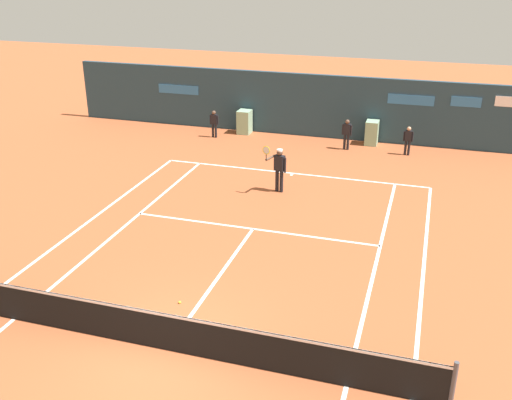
% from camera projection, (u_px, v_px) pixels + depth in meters
% --- Properties ---
extents(ground_plane, '(80.00, 80.00, 0.01)m').
position_uv_depth(ground_plane, '(177.00, 335.00, 13.39)').
color(ground_plane, '#A8512D').
extents(tennis_net, '(12.10, 0.10, 1.07)m').
position_uv_depth(tennis_net, '(165.00, 330.00, 12.69)').
color(tennis_net, '#4C4C51').
rests_on(tennis_net, ground_plane).
extents(sponsor_back_wall, '(25.00, 1.02, 2.94)m').
position_uv_depth(sponsor_back_wall, '(320.00, 107.00, 27.26)').
color(sponsor_back_wall, '#233D4C').
rests_on(sponsor_back_wall, ground_plane).
extents(player_on_baseline, '(0.78, 0.67, 1.85)m').
position_uv_depth(player_on_baseline, '(279.00, 166.00, 21.02)').
color(player_on_baseline, black).
rests_on(player_on_baseline, ground_plane).
extents(ball_kid_centre_post, '(0.45, 0.22, 1.37)m').
position_uv_depth(ball_kid_centre_post, '(347.00, 132.00, 25.68)').
color(ball_kid_centre_post, black).
rests_on(ball_kid_centre_post, ground_plane).
extents(ball_kid_right_post, '(0.43, 0.18, 1.29)m').
position_uv_depth(ball_kid_right_post, '(214.00, 122.00, 27.39)').
color(ball_kid_right_post, black).
rests_on(ball_kid_right_post, ground_plane).
extents(ball_kid_left_post, '(0.42, 0.18, 1.27)m').
position_uv_depth(ball_kid_left_post, '(408.00, 139.00, 24.99)').
color(ball_kid_left_post, black).
rests_on(ball_kid_left_post, ground_plane).
extents(tennis_ball_near_service_line, '(0.07, 0.07, 0.07)m').
position_uv_depth(tennis_ball_near_service_line, '(180.00, 302.00, 14.57)').
color(tennis_ball_near_service_line, '#CCE033').
rests_on(tennis_ball_near_service_line, ground_plane).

